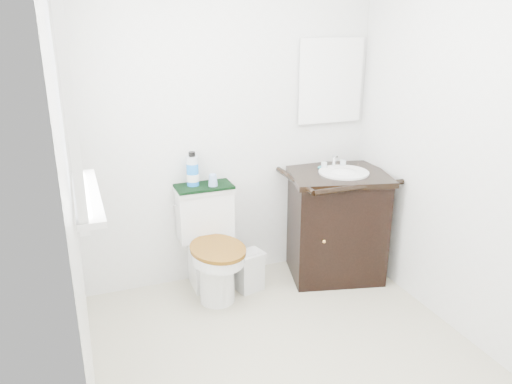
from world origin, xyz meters
TOP-DOWN VIEW (x-y plane):
  - floor at (0.00, 0.00)m, footprint 2.40×2.40m
  - wall_back at (0.00, 1.20)m, footprint 2.40×0.00m
  - wall_front at (0.00, -1.20)m, footprint 2.40×0.00m
  - wall_left at (-1.10, 0.00)m, footprint 0.00×2.40m
  - wall_right at (1.10, 0.00)m, footprint 0.00×2.40m
  - window at (-1.07, 0.25)m, footprint 0.02×0.70m
  - mirror at (0.79, 1.18)m, footprint 0.50×0.02m
  - toilet at (-0.23, 0.97)m, footprint 0.41×0.63m
  - vanity at (0.74, 0.90)m, footprint 0.83×0.75m
  - trash_bin at (0.04, 0.89)m, footprint 0.24×0.21m
  - towel at (-0.23, 1.09)m, footprint 0.40×0.22m
  - mouthwash_bottle at (-0.30, 1.12)m, footprint 0.08×0.08m
  - cup at (-0.17, 1.06)m, footprint 0.07×0.07m
  - soap_bar at (0.68, 1.04)m, footprint 0.07×0.05m

SIDE VIEW (x-z plane):
  - floor at x=0.00m, z-range 0.00..0.00m
  - trash_bin at x=0.04m, z-range 0.00..0.30m
  - toilet at x=-0.23m, z-range -0.04..0.72m
  - vanity at x=0.74m, z-range -0.03..0.89m
  - towel at x=-0.23m, z-range 0.76..0.78m
  - cup at x=-0.17m, z-range 0.78..0.86m
  - soap_bar at x=0.68m, z-range 0.82..0.84m
  - mouthwash_bottle at x=-0.30m, z-range 0.77..1.01m
  - wall_back at x=0.00m, z-range 0.00..2.40m
  - wall_front at x=0.00m, z-range 0.00..2.40m
  - wall_left at x=-1.10m, z-range 0.00..2.40m
  - wall_right at x=1.10m, z-range 0.00..2.40m
  - mirror at x=0.79m, z-range 1.15..1.75m
  - window at x=-1.07m, z-range 1.10..2.00m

